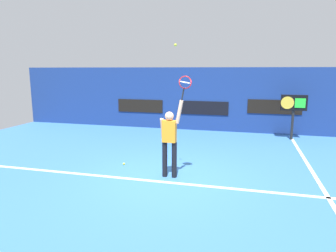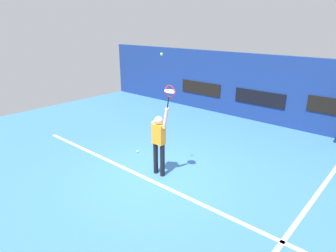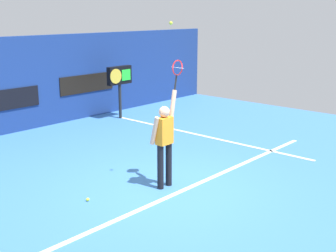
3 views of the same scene
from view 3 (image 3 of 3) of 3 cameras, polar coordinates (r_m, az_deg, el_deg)
name	(u,v)px [view 3 (image 3 of 3)]	position (r m, az deg, el deg)	size (l,w,h in m)	color
ground_plane	(167,188)	(9.28, -0.10, -7.89)	(18.00, 18.00, 0.00)	#3870B2
back_wall	(2,87)	(13.91, -20.29, 4.70)	(18.00, 0.20, 2.81)	navy
sponsor_banner_center	(5,100)	(13.87, -19.92, 3.10)	(2.20, 0.03, 0.60)	black
sponsor_banner_starboard	(87,83)	(15.46, -10.17, 5.32)	(2.20, 0.03, 0.60)	black
court_baseline	(179,192)	(9.09, 1.41, -8.36)	(10.00, 0.10, 0.01)	white
court_sideline	(200,135)	(13.17, 4.09, -1.17)	(0.10, 7.00, 0.01)	white
tennis_player	(164,140)	(9.04, -0.46, -1.72)	(0.60, 0.31, 1.99)	black
tennis_racket	(177,69)	(9.05, 1.18, 7.16)	(0.37, 0.27, 0.62)	black
tennis_ball	(171,23)	(8.79, 0.37, 12.88)	(0.07, 0.07, 0.07)	#CCE033
scoreboard_clock	(119,78)	(15.12, -6.15, 6.08)	(0.96, 0.20, 1.76)	black
spare_ball	(88,199)	(8.82, -10.11, -9.12)	(0.07, 0.07, 0.07)	#CCE033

